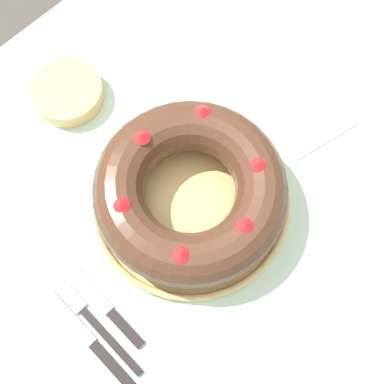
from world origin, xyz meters
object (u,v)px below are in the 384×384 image
serving_dish (192,203)px  serving_knife (95,346)px  side_bowl (68,93)px  bundt_cake (192,192)px  napkin (311,121)px  fork (93,322)px  cake_knife (111,313)px

serving_dish → serving_knife: serving_dish is taller
serving_knife → serving_dish: bearing=12.6°
serving_dish → side_bowl: (-0.01, 0.32, 0.01)m
bundt_cake → napkin: bundt_cake is taller
serving_dish → serving_knife: 0.29m
fork → cake_knife: cake_knife is taller
side_bowl → cake_knife: bearing=-120.8°
serving_dish → cake_knife: serving_dish is taller
bundt_cake → side_bowl: bundt_cake is taller
side_bowl → fork: bearing=-125.0°
serving_knife → napkin: bearing=2.4°
bundt_cake → serving_knife: (-0.29, -0.06, -0.06)m
cake_knife → serving_knife: bearing=-154.9°
serving_dish → napkin: (0.28, -0.04, -0.01)m
cake_knife → side_bowl: bearing=63.2°
bundt_cake → serving_dish: bearing=-133.7°
side_bowl → napkin: 0.47m
side_bowl → napkin: side_bowl is taller
napkin → cake_knife: bearing=180.0°
bundt_cake → cake_knife: (-0.23, -0.04, -0.06)m
serving_knife → cake_knife: same height
bundt_cake → fork: size_ratio=1.66×
serving_dish → cake_knife: bearing=-169.9°
serving_knife → napkin: serving_knife is taller
fork → serving_knife: (-0.02, -0.03, 0.00)m
fork → napkin: bearing=-5.5°
bundt_cake → side_bowl: 0.33m
fork → cake_knife: size_ratio=1.16×
serving_dish → bundt_cake: bearing=46.3°
bundt_cake → fork: bundt_cake is taller
side_bowl → napkin: size_ratio=0.92×
serving_knife → cake_knife: bearing=21.4°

